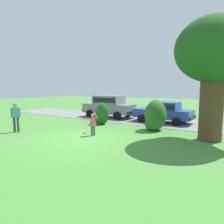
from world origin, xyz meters
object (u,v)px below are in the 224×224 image
parked_suv (109,105)px  frisbee (100,104)px  oak_tree_large (215,56)px  parked_sedan (164,111)px  child_thrower (93,123)px  adult_onlooker (16,116)px

parked_suv → frisbee: parked_suv is taller
oak_tree_large → frisbee: (-5.83, -1.43, -2.48)m
parked_sedan → child_thrower: (-1.85, -6.22, -0.13)m
parked_suv → oak_tree_large: bearing=-23.1°
oak_tree_large → parked_sedan: oak_tree_large is taller
parked_suv → adult_onlooker: 8.11m
parked_suv → adult_onlooker: size_ratio=2.73×
child_thrower → oak_tree_large: bearing=24.2°
adult_onlooker → parked_sedan: bearing=52.4°
parked_suv → child_thrower: (3.17, -6.22, -0.36)m
parked_sedan → parked_suv: size_ratio=0.93×
parked_suv → frisbee: 5.94m
child_thrower → adult_onlooker: size_ratio=0.74×
adult_onlooker → oak_tree_large: bearing=23.5°
frisbee → adult_onlooker: 5.01m
adult_onlooker → child_thrower: bearing=22.5°
oak_tree_large → child_thrower: bearing=-155.8°
child_thrower → frisbee: bearing=104.9°
oak_tree_large → parked_suv: 9.96m
frisbee → adult_onlooker: size_ratio=0.16×
parked_suv → adult_onlooker: bearing=-98.3°
parked_sedan → adult_onlooker: bearing=-127.6°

